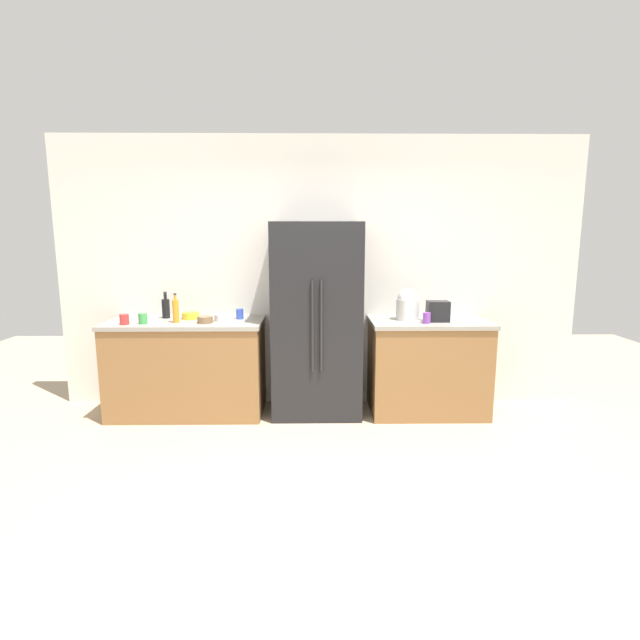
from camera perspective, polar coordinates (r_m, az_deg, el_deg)
The scene contains 16 objects.
ground_plane at distance 3.51m, azimuth 0.32°, elevation -19.84°, with size 10.70×10.70×0.00m, color tan.
kitchen_back_panel at distance 5.00m, azimuth -0.09°, elevation 5.62°, with size 5.35×0.10×2.74m, color silver.
counter_left at distance 4.93m, azimuth -15.45°, elevation -5.43°, with size 1.50×0.69×0.94m.
counter_right at distance 4.90m, azimuth 12.63°, elevation -5.39°, with size 1.15×0.69×0.94m.
refrigerator at distance 4.67m, azimuth -0.40°, elevation -0.03°, with size 0.86×0.65×1.87m.
toaster at distance 4.73m, azimuth 13.83°, elevation 1.02°, with size 0.20×0.15×0.20m, color black.
rice_cooker at distance 4.77m, azimuth 10.38°, elevation 1.81°, with size 0.22×0.22×0.31m.
bottle_a at distance 5.03m, azimuth -17.85°, elevation 1.39°, with size 0.08×0.08×0.26m.
bottle_b at distance 4.73m, azimuth -16.77°, elevation 1.07°, with size 0.06×0.06×0.28m.
cup_a at distance 4.78m, azimuth -20.30°, elevation 0.16°, with size 0.08×0.08×0.10m, color green.
cup_b at distance 4.81m, azimuth -9.51°, elevation 0.73°, with size 0.07×0.07×0.10m, color blue.
cup_c at distance 4.61m, azimuth 12.56°, elevation 0.23°, with size 0.07×0.07×0.10m, color purple.
cup_d at distance 4.80m, azimuth -22.23°, elevation 0.08°, with size 0.08×0.08×0.10m, color red.
bowl_a at distance 4.93m, azimuth -15.13°, elevation 0.51°, with size 0.17×0.17×0.06m, color yellow.
bowl_b at distance 4.74m, azimuth -11.56°, elevation 0.30°, with size 0.15×0.15×0.06m, color white.
bowl_c at distance 4.66m, azimuth -13.50°, elevation 0.04°, with size 0.15×0.15×0.06m, color brown.
Camera 1 is at (-0.06, -3.05, 1.74)m, focal length 26.93 mm.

